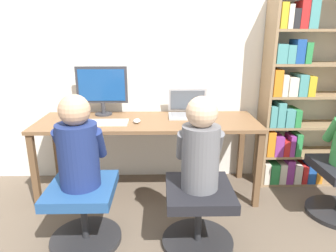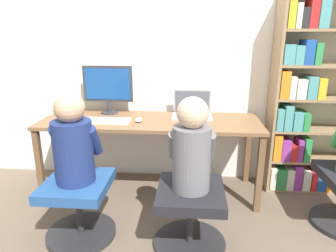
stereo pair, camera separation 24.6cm
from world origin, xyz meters
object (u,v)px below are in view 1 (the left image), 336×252
Objects in this scene: laptop at (188,110)px; person_at_laptop at (201,147)px; bookshelf at (298,102)px; desktop_monitor at (102,89)px; keyboard at (101,122)px; office_chair_left at (84,209)px; office_chair_right at (198,212)px; person_at_monitor at (78,146)px.

person_at_laptop is (0.00, -0.90, -0.02)m from laptop.
bookshelf reaches higher than laptop.
keyboard is (0.04, -0.30, -0.24)m from desktop_monitor.
office_chair_left is at bearing -132.98° from laptop.
desktop_monitor reaches higher than keyboard.
office_chair_right is (0.80, -0.96, -0.69)m from desktop_monitor.
desktop_monitor is 1.84m from bookshelf.
office_chair_right is 1.50m from bookshelf.
laptop is at bearing -178.68° from bookshelf.
office_chair_left is at bearing -90.16° from desktop_monitor.
office_chair_left is at bearing -93.71° from keyboard.
bookshelf is at bearing -0.95° from desktop_monitor.
office_chair_right is at bearing -90.00° from person_at_laptop.
person_at_monitor reaches higher than keyboard.
desktop_monitor is at bearing 176.08° from laptop.
person_at_monitor is 0.80m from person_at_laptop.
person_at_monitor reaches higher than person_at_laptop.
laptop is at bearing 18.16° from keyboard.
laptop is 0.71× the size of office_chair_left.
person_at_monitor reaches higher than office_chair_left.
desktop_monitor reaches higher than laptop.
person_at_laptop is 1.39m from bookshelf.
keyboard is 1.10m from office_chair_right.
office_chair_left is (-0.04, -0.61, -0.46)m from keyboard.
desktop_monitor is at bearing 96.93° from keyboard.
desktop_monitor is 0.82m from laptop.
desktop_monitor reaches higher than person_at_laptop.
bookshelf is at bearing 25.51° from person_at_monitor.
office_chair_right is at bearing -138.15° from bookshelf.
office_chair_left is 1.00× the size of office_chair_right.
person_at_monitor is at bearing -90.16° from desktop_monitor.
keyboard is 1.82m from bookshelf.
keyboard is at bearing -171.37° from bookshelf.
person_at_monitor is 0.35× the size of bookshelf.
office_chair_right is (0.80, -0.05, 0.00)m from office_chair_left.
office_chair_left is 0.93m from person_at_laptop.
keyboard is at bearing 86.26° from person_at_monitor.
person_at_monitor is (-0.80, -0.85, -0.02)m from laptop.
bookshelf is (1.84, 0.88, 0.09)m from person_at_monitor.
office_chair_right is 0.81× the size of person_at_monitor.
laptop is 0.80× the size of keyboard.
person_at_laptop is at bearing -89.84° from laptop.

